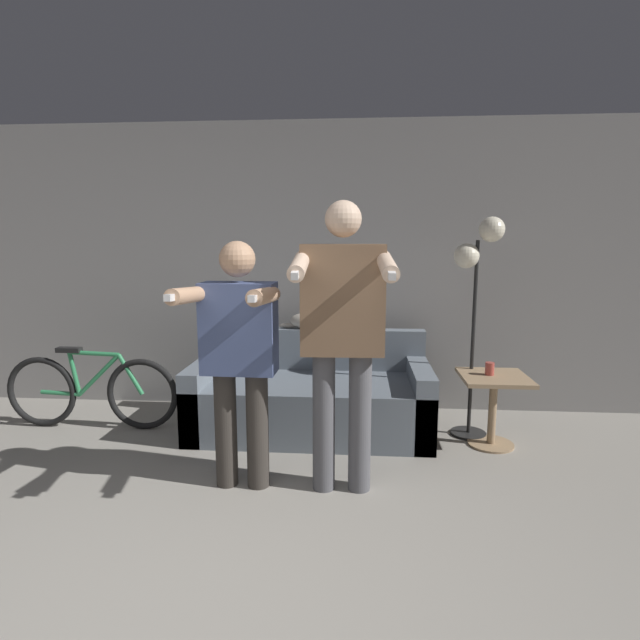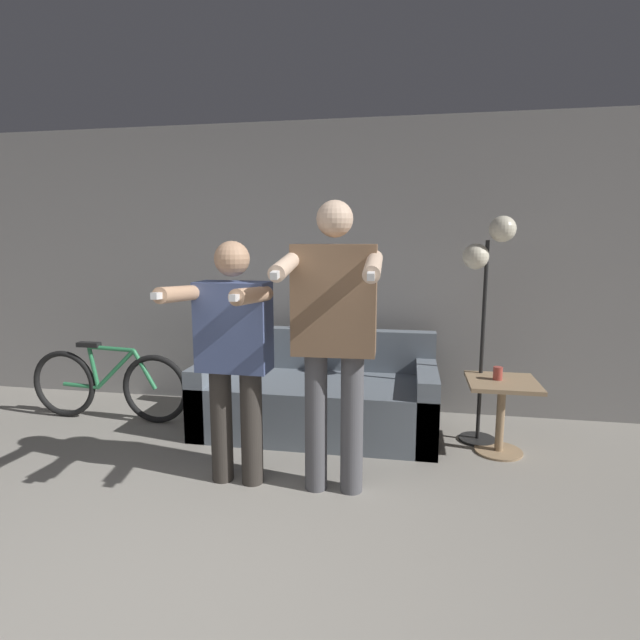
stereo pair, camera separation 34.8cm
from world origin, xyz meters
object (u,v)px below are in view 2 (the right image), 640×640
person_right (334,327)px  bicycle (109,385)px  person_left (233,347)px  floor_lamp (487,270)px  couch (318,398)px  cat (320,320)px  cup (498,373)px  side_table (501,401)px

person_right → bicycle: (-2.11, 0.89, -0.73)m
person_left → floor_lamp: floor_lamp is taller
couch → cat: (-0.05, 0.34, 0.60)m
cat → person_right: bearing=-76.2°
couch → floor_lamp: (1.29, -0.01, 1.07)m
couch → person_left: 1.24m
bicycle → cup: bearing=-1.6°
bicycle → person_right: bearing=-22.9°
person_right → floor_lamp: (1.00, 0.98, 0.29)m
couch → floor_lamp: floor_lamp is taller
cup → bicycle: (-3.20, 0.09, -0.28)m
couch → floor_lamp: bearing=-0.6°
person_right → bicycle: size_ratio=1.22×
couch → cup: couch is taller
person_left → cat: 1.38m
bicycle → person_left: bearing=-31.3°
couch → person_right: person_right is taller
person_left → side_table: bearing=25.5°
side_table → cup: cup is taller
person_right → side_table: (1.12, 0.78, -0.65)m
cup → cat: bearing=159.4°
cat → cup: bearing=-20.6°
cat → side_table: (1.45, -0.55, -0.47)m
person_right → cat: person_right is taller
couch → side_table: couch is taller
person_left → bicycle: bearing=150.1°
bicycle → cat: bearing=14.0°
couch → side_table: 1.43m
person_right → floor_lamp: 1.43m
couch → cup: 1.43m
cat → side_table: size_ratio=0.79×
side_table → cup: bearing=149.9°
cat → floor_lamp: floor_lamp is taller
side_table → cat: bearing=159.2°
couch → person_right: 1.30m
couch → floor_lamp: 1.68m
side_table → person_right: bearing=-145.0°
couch → person_left: person_left is taller
cat → bicycle: bearing=-166.0°
cat → side_table: 1.62m
person_left → cup: (1.72, 0.81, -0.30)m
side_table → bicycle: size_ratio=0.37×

